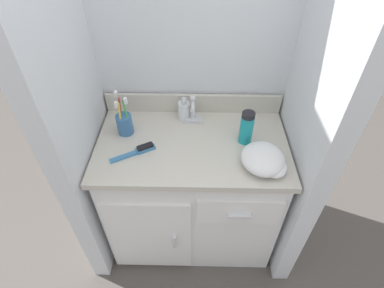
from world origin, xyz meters
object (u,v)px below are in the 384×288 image
(soap_dispenser, at_px, (184,110))
(hand_towel, at_px, (265,160))
(hairbrush, at_px, (139,151))
(toothbrush_cup, at_px, (124,123))
(shaving_cream_can, at_px, (247,128))

(soap_dispenser, bearing_deg, hand_towel, -41.99)
(hairbrush, bearing_deg, toothbrush_cup, 92.21)
(shaving_cream_can, bearing_deg, soap_dispenser, 150.30)
(hairbrush, relative_size, hand_towel, 0.96)
(soap_dispenser, distance_m, hand_towel, 0.47)
(toothbrush_cup, xyz_separation_m, soap_dispenser, (0.27, 0.11, -0.01))
(toothbrush_cup, distance_m, hand_towel, 0.65)
(soap_dispenser, height_order, hand_towel, soap_dispenser)
(toothbrush_cup, height_order, shaving_cream_can, toothbrush_cup)
(toothbrush_cup, bearing_deg, soap_dispenser, 22.35)
(toothbrush_cup, relative_size, hand_towel, 1.00)
(toothbrush_cup, height_order, hairbrush, toothbrush_cup)
(toothbrush_cup, xyz_separation_m, shaving_cream_can, (0.55, -0.05, 0.02))
(toothbrush_cup, relative_size, hairbrush, 1.04)
(toothbrush_cup, xyz_separation_m, hand_towel, (0.62, -0.20, -0.02))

